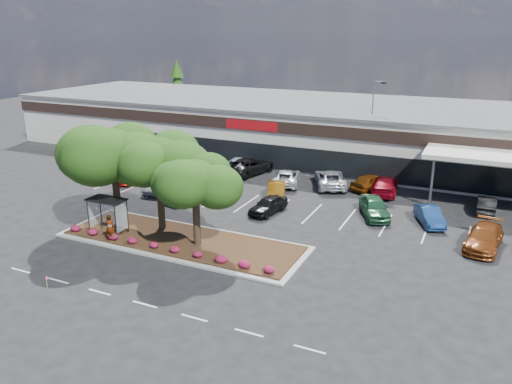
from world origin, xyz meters
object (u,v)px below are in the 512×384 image
at_px(survey_stake, 47,282).
at_px(car_1, 165,182).
at_px(light_pole, 372,133).
at_px(car_0, 134,174).

height_order(survey_stake, car_1, car_1).
relative_size(survey_stake, car_1, 0.17).
xyz_separation_m(light_pole, car_0, (-20.43, -13.36, -3.50)).
bearing_deg(car_1, light_pole, 37.68).
bearing_deg(survey_stake, light_pole, 71.60).
distance_m(car_0, car_1, 4.53).
bearing_deg(survey_stake, car_1, 104.81).
xyz_separation_m(survey_stake, car_1, (-4.98, 18.82, 0.15)).
height_order(light_pole, car_0, light_pole).
distance_m(survey_stake, car_0, 21.93).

